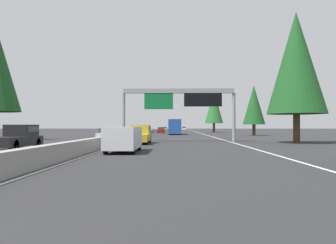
{
  "coord_description": "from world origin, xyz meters",
  "views": [
    {
      "loc": [
        -3.31,
        -5.48,
        1.75
      ],
      "look_at": [
        46.86,
        -4.38,
        2.37
      ],
      "focal_mm": 35.07,
      "sensor_mm": 36.0,
      "label": 1
    }
  ],
  "objects_px": {
    "minivan_near_center": "(124,138)",
    "sedan_far_left": "(165,129)",
    "sedan_mid_left": "(161,130)",
    "sedan_far_right": "(184,129)",
    "conifer_right_near": "(296,63)",
    "conifer_right_far": "(214,107)",
    "oncoming_near": "(18,137)",
    "pickup_far_center": "(140,134)",
    "oncoming_far": "(107,135)",
    "conifer_right_mid": "(254,105)",
    "sign_gantry_overhead": "(180,99)",
    "bus_mid_center": "(175,126)"
  },
  "relations": [
    {
      "from": "minivan_near_center",
      "to": "sedan_far_left",
      "type": "xyz_separation_m",
      "value": [
        97.87,
        0.32,
        -0.27
      ]
    },
    {
      "from": "sedan_mid_left",
      "to": "sedan_far_right",
      "type": "height_order",
      "value": "same"
    },
    {
      "from": "conifer_right_near",
      "to": "conifer_right_far",
      "type": "height_order",
      "value": "conifer_right_near"
    },
    {
      "from": "sedan_mid_left",
      "to": "oncoming_near",
      "type": "bearing_deg",
      "value": 171.57
    },
    {
      "from": "minivan_near_center",
      "to": "conifer_right_far",
      "type": "distance_m",
      "value": 69.76
    },
    {
      "from": "oncoming_near",
      "to": "pickup_far_center",
      "type": "bearing_deg",
      "value": 133.53
    },
    {
      "from": "conifer_right_near",
      "to": "oncoming_far",
      "type": "bearing_deg",
      "value": 74.04
    },
    {
      "from": "pickup_far_center",
      "to": "sedan_far_right",
      "type": "xyz_separation_m",
      "value": [
        100.17,
        -7.08,
        -0.23
      ]
    },
    {
      "from": "sedan_far_left",
      "to": "conifer_right_mid",
      "type": "bearing_deg",
      "value": -162.5
    },
    {
      "from": "sedan_far_left",
      "to": "oncoming_far",
      "type": "bearing_deg",
      "value": 176.67
    },
    {
      "from": "minivan_near_center",
      "to": "conifer_right_near",
      "type": "xyz_separation_m",
      "value": [
        12.25,
        -16.05,
        7.37
      ]
    },
    {
      "from": "sign_gantry_overhead",
      "to": "conifer_right_far",
      "type": "relative_size",
      "value": 1.11
    },
    {
      "from": "sedan_far_left",
      "to": "conifer_right_far",
      "type": "xyz_separation_m",
      "value": [
        -29.81,
        -14.42,
        6.28
      ]
    },
    {
      "from": "sedan_far_left",
      "to": "oncoming_near",
      "type": "bearing_deg",
      "value": 175.04
    },
    {
      "from": "oncoming_near",
      "to": "conifer_right_far",
      "type": "xyz_separation_m",
      "value": [
        65.23,
        -22.67,
        6.05
      ]
    },
    {
      "from": "minivan_near_center",
      "to": "pickup_far_center",
      "type": "relative_size",
      "value": 0.89
    },
    {
      "from": "pickup_far_center",
      "to": "sedan_mid_left",
      "type": "height_order",
      "value": "pickup_far_center"
    },
    {
      "from": "minivan_near_center",
      "to": "oncoming_near",
      "type": "relative_size",
      "value": 0.89
    },
    {
      "from": "oncoming_far",
      "to": "conifer_right_mid",
      "type": "bearing_deg",
      "value": 132.41
    },
    {
      "from": "pickup_far_center",
      "to": "sedan_mid_left",
      "type": "xyz_separation_m",
      "value": [
        49.43,
        -0.02,
        -0.23
      ]
    },
    {
      "from": "sign_gantry_overhead",
      "to": "oncoming_near",
      "type": "bearing_deg",
      "value": 133.1
    },
    {
      "from": "bus_mid_center",
      "to": "oncoming_far",
      "type": "relative_size",
      "value": 2.61
    },
    {
      "from": "sign_gantry_overhead",
      "to": "conifer_right_mid",
      "type": "height_order",
      "value": "conifer_right_mid"
    },
    {
      "from": "sedan_far_right",
      "to": "sign_gantry_overhead",
      "type": "bearing_deg",
      "value": 178.23
    },
    {
      "from": "sedan_mid_left",
      "to": "bus_mid_center",
      "type": "distance_m",
      "value": 13.45
    },
    {
      "from": "sign_gantry_overhead",
      "to": "minivan_near_center",
      "type": "relative_size",
      "value": 2.54
    },
    {
      "from": "conifer_right_near",
      "to": "sign_gantry_overhead",
      "type": "bearing_deg",
      "value": 78.9
    },
    {
      "from": "bus_mid_center",
      "to": "oncoming_near",
      "type": "bearing_deg",
      "value": 164.96
    },
    {
      "from": "conifer_right_near",
      "to": "conifer_right_mid",
      "type": "distance_m",
      "value": 27.3
    },
    {
      "from": "minivan_near_center",
      "to": "sign_gantry_overhead",
      "type": "bearing_deg",
      "value": -15.4
    },
    {
      "from": "sedan_far_right",
      "to": "conifer_right_far",
      "type": "height_order",
      "value": "conifer_right_far"
    },
    {
      "from": "bus_mid_center",
      "to": "sedan_far_left",
      "type": "bearing_deg",
      "value": 4.21
    },
    {
      "from": "bus_mid_center",
      "to": "conifer_right_mid",
      "type": "relative_size",
      "value": 1.23
    },
    {
      "from": "minivan_near_center",
      "to": "bus_mid_center",
      "type": "bearing_deg",
      "value": -4.11
    },
    {
      "from": "oncoming_near",
      "to": "conifer_right_mid",
      "type": "bearing_deg",
      "value": 143.82
    },
    {
      "from": "sedan_far_right",
      "to": "conifer_right_far",
      "type": "relative_size",
      "value": 0.38
    },
    {
      "from": "conifer_right_far",
      "to": "sign_gantry_overhead",
      "type": "bearing_deg",
      "value": 169.33
    },
    {
      "from": "sign_gantry_overhead",
      "to": "oncoming_far",
      "type": "xyz_separation_m",
      "value": [
        3.64,
        8.97,
        -4.03
      ]
    },
    {
      "from": "sedan_mid_left",
      "to": "oncoming_far",
      "type": "distance_m",
      "value": 42.35
    },
    {
      "from": "oncoming_near",
      "to": "minivan_near_center",
      "type": "bearing_deg",
      "value": 71.76
    },
    {
      "from": "conifer_right_mid",
      "to": "conifer_right_far",
      "type": "height_order",
      "value": "conifer_right_far"
    },
    {
      "from": "sign_gantry_overhead",
      "to": "sedan_far_right",
      "type": "xyz_separation_m",
      "value": [
        96.45,
        -2.98,
        -4.03
      ]
    },
    {
      "from": "sedan_far_left",
      "to": "sedan_far_right",
      "type": "relative_size",
      "value": 1.0
    },
    {
      "from": "bus_mid_center",
      "to": "oncoming_near",
      "type": "xyz_separation_m",
      "value": [
        -44.54,
        11.97,
        -0.8
      ]
    },
    {
      "from": "oncoming_near",
      "to": "conifer_right_near",
      "type": "height_order",
      "value": "conifer_right_near"
    },
    {
      "from": "minivan_near_center",
      "to": "sedan_mid_left",
      "type": "relative_size",
      "value": 1.14
    },
    {
      "from": "sedan_far_left",
      "to": "bus_mid_center",
      "type": "distance_m",
      "value": 50.66
    },
    {
      "from": "sedan_mid_left",
      "to": "oncoming_near",
      "type": "relative_size",
      "value": 0.79
    },
    {
      "from": "sign_gantry_overhead",
      "to": "sedan_far_right",
      "type": "bearing_deg",
      "value": -1.77
    },
    {
      "from": "sedan_mid_left",
      "to": "oncoming_near",
      "type": "distance_m",
      "value": 58.12
    }
  ]
}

